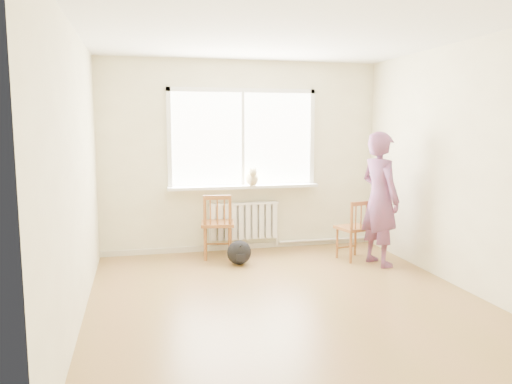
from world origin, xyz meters
TOP-DOWN VIEW (x-y plane):
  - floor at (0.00, 0.00)m, footprint 4.50×4.50m
  - ceiling at (0.00, 0.00)m, footprint 4.50×4.50m
  - back_wall at (0.00, 2.25)m, footprint 4.00×0.01m
  - window at (0.00, 2.22)m, footprint 2.12×0.05m
  - windowsill at (0.00, 2.14)m, footprint 2.15×0.22m
  - radiator at (0.00, 2.16)m, footprint 1.00×0.12m
  - heating_pipe at (1.25, 2.19)m, footprint 1.40×0.04m
  - baseboard at (0.00, 2.23)m, footprint 4.00×0.03m
  - chair_left at (-0.43, 1.82)m, footprint 0.49×0.48m
  - chair_right at (1.34, 1.31)m, footprint 0.48×0.46m
  - person at (1.55, 1.05)m, footprint 0.55×0.71m
  - cat at (0.10, 2.05)m, footprint 0.20×0.41m
  - backpack at (-0.21, 1.45)m, footprint 0.36×0.30m

SIDE VIEW (x-z plane):
  - floor at x=0.00m, z-range 0.00..0.00m
  - baseboard at x=0.00m, z-range 0.00..0.08m
  - heating_pipe at x=1.25m, z-range 0.06..0.10m
  - backpack at x=-0.21m, z-range 0.00..0.32m
  - chair_right at x=1.34m, z-range 0.00..0.82m
  - radiator at x=0.00m, z-range 0.16..0.71m
  - chair_left at x=-0.43m, z-range 0.00..0.89m
  - person at x=1.55m, z-range 0.00..1.72m
  - windowsill at x=0.00m, z-range 0.91..0.95m
  - cat at x=0.10m, z-range 0.92..1.20m
  - back_wall at x=0.00m, z-range 0.00..2.70m
  - window at x=0.00m, z-range 0.95..2.37m
  - ceiling at x=0.00m, z-range 2.70..2.70m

